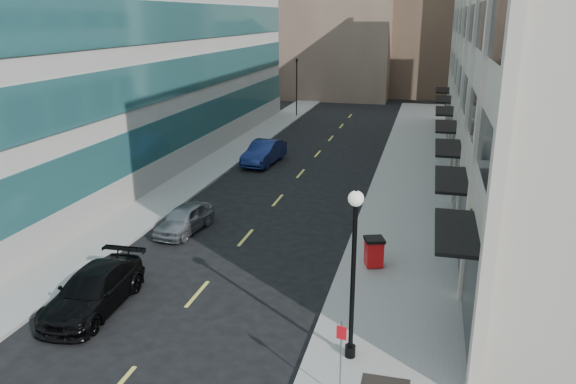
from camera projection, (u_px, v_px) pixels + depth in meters
The scene contains 14 objects.
sidewalk_right at pixel (408, 209), 31.18m from camera, with size 5.00×80.00×0.15m, color gray.
sidewalk_left at pixel (176, 191), 34.45m from camera, with size 3.00×80.00×0.15m, color gray.
building_left at pixel (88, 21), 40.15m from camera, with size 16.14×46.00×20.00m.
skyline_tan_far at pixel (288, 11), 86.56m from camera, with size 12.00×14.00×22.00m, color #8A6F5A.
skyline_stone at pixel (518, 19), 68.30m from camera, with size 10.00×14.00×20.00m, color #BCB49F.
road_centerline at pixel (263, 217), 30.18m from camera, with size 0.15×68.20×0.01m.
traffic_signal at pixel (297, 62), 58.42m from camera, with size 0.66×0.66×6.98m.
car_black_pickup at pixel (93, 290), 20.53m from camera, with size 2.11×5.19×1.51m, color black.
car_silver_sedan at pixel (184, 219), 27.95m from camera, with size 1.61×4.01×1.36m, color gray.
car_blue_sedan at pixel (264, 153), 40.85m from camera, with size 1.78×5.10×1.68m, color navy.
trash_bin at pixel (374, 251), 23.74m from camera, with size 1.01×1.01×1.29m.
lamppost at pixel (354, 261), 16.62m from camera, with size 0.46×0.46×5.57m.
sign_post at pixel (341, 349), 15.22m from camera, with size 0.28×0.09×2.43m.
urn_planter at pixel (449, 232), 26.56m from camera, with size 0.52×0.52×0.71m.
Camera 1 is at (8.24, -10.19, 10.36)m, focal length 35.00 mm.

